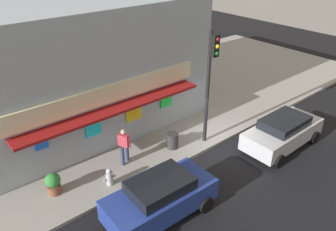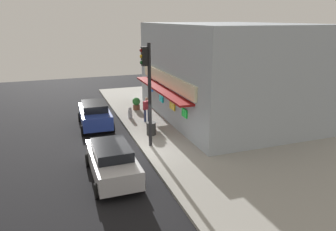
{
  "view_description": "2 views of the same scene",
  "coord_description": "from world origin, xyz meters",
  "px_view_note": "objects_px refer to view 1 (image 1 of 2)",
  "views": [
    {
      "loc": [
        -10.68,
        -8.76,
        9.07
      ],
      "look_at": [
        -2.37,
        1.28,
        1.9
      ],
      "focal_mm": 34.95,
      "sensor_mm": 36.0,
      "label": 1
    },
    {
      "loc": [
        15.07,
        -4.04,
        6.87
      ],
      "look_at": [
        -1.16,
        1.84,
        1.58
      ],
      "focal_mm": 34.1,
      "sensor_mm": 36.0,
      "label": 2
    }
  ],
  "objects_px": {
    "parked_car_blue": "(160,197)",
    "parked_car_silver": "(283,132)",
    "trash_can": "(173,141)",
    "fire_hydrant": "(110,177)",
    "traffic_light": "(210,74)",
    "pedestrian": "(124,145)",
    "potted_plant_by_doorway": "(53,183)"
  },
  "relations": [
    {
      "from": "traffic_light",
      "to": "pedestrian",
      "type": "relative_size",
      "value": 3.24
    },
    {
      "from": "pedestrian",
      "to": "parked_car_blue",
      "type": "relative_size",
      "value": 0.41
    },
    {
      "from": "traffic_light",
      "to": "trash_can",
      "type": "xyz_separation_m",
      "value": [
        -1.62,
        0.64,
        -3.15
      ]
    },
    {
      "from": "fire_hydrant",
      "to": "trash_can",
      "type": "xyz_separation_m",
      "value": [
        3.69,
        0.41,
        0.01
      ]
    },
    {
      "from": "fire_hydrant",
      "to": "parked_car_silver",
      "type": "bearing_deg",
      "value": -18.8
    },
    {
      "from": "fire_hydrant",
      "to": "potted_plant_by_doorway",
      "type": "bearing_deg",
      "value": 154.03
    },
    {
      "from": "fire_hydrant",
      "to": "parked_car_blue",
      "type": "xyz_separation_m",
      "value": [
        0.64,
        -2.5,
        0.33
      ]
    },
    {
      "from": "traffic_light",
      "to": "parked_car_silver",
      "type": "xyz_separation_m",
      "value": [
        2.68,
        -2.49,
        -2.86
      ]
    },
    {
      "from": "traffic_light",
      "to": "potted_plant_by_doorway",
      "type": "xyz_separation_m",
      "value": [
        -7.25,
        1.18,
        -3.04
      ]
    },
    {
      "from": "pedestrian",
      "to": "trash_can",
      "type": "bearing_deg",
      "value": -10.25
    },
    {
      "from": "pedestrian",
      "to": "parked_car_silver",
      "type": "bearing_deg",
      "value": -27.99
    },
    {
      "from": "traffic_light",
      "to": "pedestrian",
      "type": "distance_m",
      "value": 4.9
    },
    {
      "from": "trash_can",
      "to": "parked_car_blue",
      "type": "bearing_deg",
      "value": -136.42
    },
    {
      "from": "pedestrian",
      "to": "fire_hydrant",
      "type": "bearing_deg",
      "value": -146.85
    },
    {
      "from": "fire_hydrant",
      "to": "potted_plant_by_doorway",
      "type": "xyz_separation_m",
      "value": [
        -1.94,
        0.95,
        0.12
      ]
    },
    {
      "from": "fire_hydrant",
      "to": "pedestrian",
      "type": "xyz_separation_m",
      "value": [
        1.29,
        0.84,
        0.58
      ]
    },
    {
      "from": "parked_car_blue",
      "to": "trash_can",
      "type": "bearing_deg",
      "value": 43.58
    },
    {
      "from": "fire_hydrant",
      "to": "pedestrian",
      "type": "relative_size",
      "value": 0.46
    },
    {
      "from": "fire_hydrant",
      "to": "parked_car_silver",
      "type": "relative_size",
      "value": 0.18
    },
    {
      "from": "fire_hydrant",
      "to": "parked_car_silver",
      "type": "height_order",
      "value": "parked_car_silver"
    },
    {
      "from": "traffic_light",
      "to": "potted_plant_by_doorway",
      "type": "relative_size",
      "value": 5.94
    },
    {
      "from": "parked_car_silver",
      "to": "potted_plant_by_doorway",
      "type": "bearing_deg",
      "value": 159.74
    },
    {
      "from": "parked_car_blue",
      "to": "parked_car_silver",
      "type": "distance_m",
      "value": 7.35
    },
    {
      "from": "parked_car_blue",
      "to": "parked_car_silver",
      "type": "xyz_separation_m",
      "value": [
        7.34,
        -0.22,
        -0.03
      ]
    },
    {
      "from": "trash_can",
      "to": "potted_plant_by_doorway",
      "type": "height_order",
      "value": "potted_plant_by_doorway"
    },
    {
      "from": "trash_can",
      "to": "parked_car_silver",
      "type": "bearing_deg",
      "value": -36.05
    },
    {
      "from": "trash_can",
      "to": "parked_car_silver",
      "type": "xyz_separation_m",
      "value": [
        4.29,
        -3.12,
        0.29
      ]
    },
    {
      "from": "parked_car_blue",
      "to": "fire_hydrant",
      "type": "bearing_deg",
      "value": 104.37
    },
    {
      "from": "pedestrian",
      "to": "parked_car_silver",
      "type": "relative_size",
      "value": 0.39
    },
    {
      "from": "traffic_light",
      "to": "potted_plant_by_doorway",
      "type": "bearing_deg",
      "value": 170.77
    },
    {
      "from": "traffic_light",
      "to": "parked_car_blue",
      "type": "xyz_separation_m",
      "value": [
        -4.67,
        -2.27,
        -2.83
      ]
    },
    {
      "from": "trash_can",
      "to": "potted_plant_by_doorway",
      "type": "bearing_deg",
      "value": 174.52
    }
  ]
}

